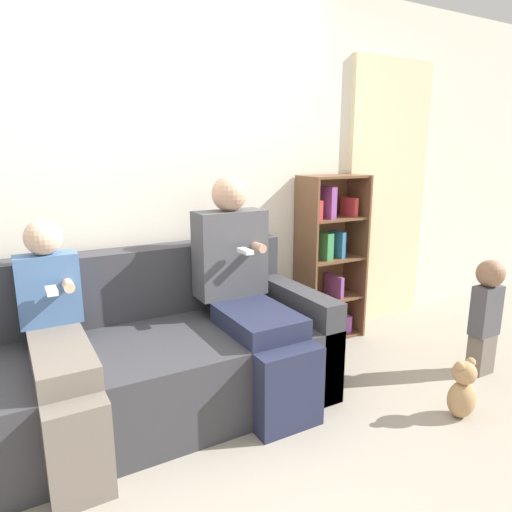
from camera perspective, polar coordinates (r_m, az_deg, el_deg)
The scene contains 9 objects.
ground_plane at distance 2.40m, azimuth -5.02°, elevation -23.41°, with size 14.00×14.00×0.00m, color #9E9384.
back_wall at distance 2.93m, azimuth -14.28°, elevation 9.71°, with size 10.00×0.06×2.55m.
curtain_panel at distance 3.98m, azimuth 16.06°, elevation 7.39°, with size 0.82×0.04×2.14m.
couch at distance 2.65m, azimuth -15.09°, elevation -12.72°, with size 2.14×0.92×0.86m.
adult_seated at distance 2.64m, azimuth -1.11°, elevation -3.86°, with size 0.43×0.84×1.28m.
child_seated at distance 2.35m, azimuth -23.36°, elevation -9.85°, with size 0.30×0.85×1.10m.
toddler_standing at distance 3.28m, azimuth 26.82°, elevation -6.10°, with size 0.18×0.17×0.76m.
bookshelf at distance 3.52m, azimuth 8.93°, elevation -0.22°, with size 0.50×0.28×1.25m.
teddy_bear at distance 2.81m, azimuth 24.41°, elevation -15.03°, with size 0.17×0.14×0.34m.
Camera 1 is at (-0.78, -1.77, 1.43)m, focal length 32.00 mm.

